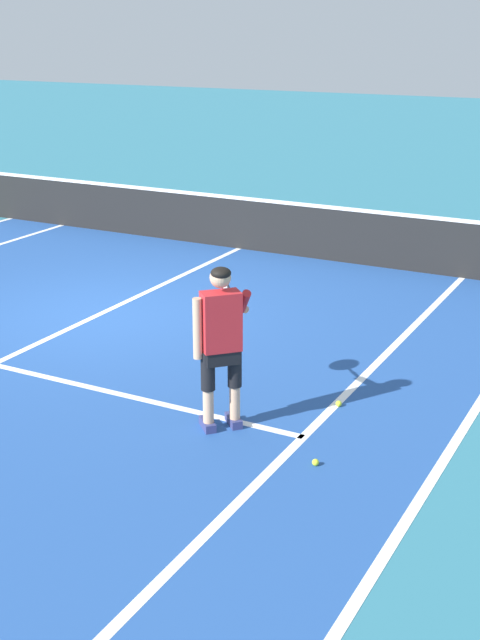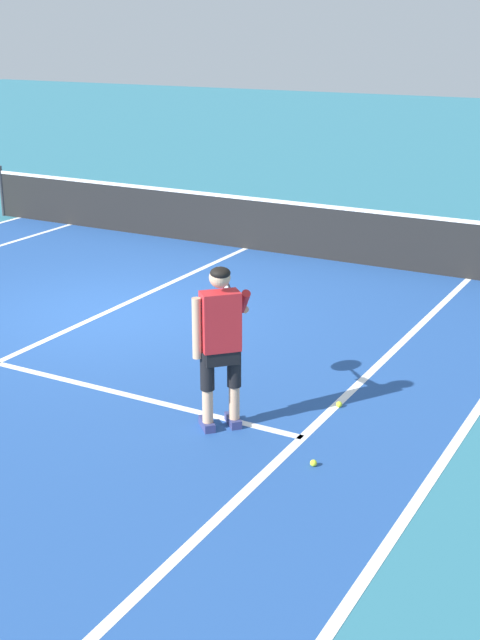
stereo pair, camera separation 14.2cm
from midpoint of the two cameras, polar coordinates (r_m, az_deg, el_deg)
ground_plane at (r=12.36m, az=-9.52°, el=0.46°), size 80.00×80.00×0.00m
court_inner_surface at (r=11.72m, az=-12.08°, el=-0.76°), size 10.98×10.54×0.00m
line_centre_service at (r=13.12m, az=-6.92°, el=1.71°), size 0.10×6.40×0.01m
line_singles_right at (r=9.75m, az=7.01°, el=-4.62°), size 0.10×10.14×0.01m
line_doubles_right at (r=9.40m, az=14.88°, el=-6.08°), size 0.10×10.14×0.01m
tennis_net at (r=15.63m, az=-0.32°, el=6.57°), size 11.96×0.08×1.07m
tennis_player at (r=8.44m, az=-1.76°, el=-1.12°), size 0.75×1.15×1.71m
tennis_ball_near_feet at (r=8.11m, az=4.57°, el=-9.47°), size 0.07×0.07×0.07m
tennis_ball_by_baseline at (r=9.31m, az=6.18°, el=-5.58°), size 0.07×0.07×0.07m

